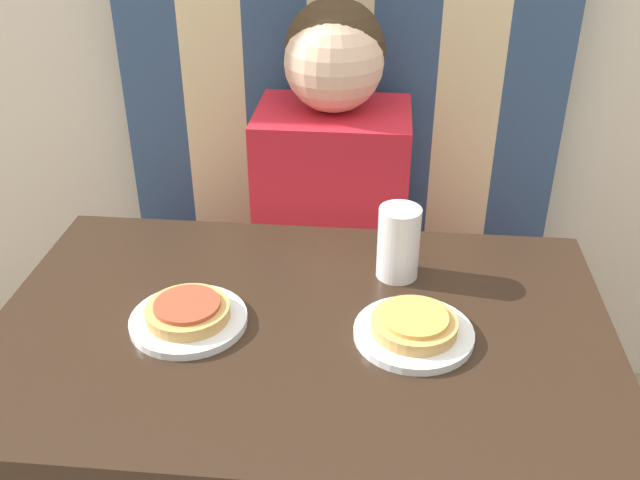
% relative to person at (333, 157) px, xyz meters
% --- Properties ---
extents(booth_seat, '(1.04, 0.48, 0.44)m').
position_rel_person_xyz_m(booth_seat, '(0.00, -0.00, -0.55)').
color(booth_seat, '#5B1919').
rests_on(booth_seat, ground_plane).
extents(booth_backrest, '(1.04, 0.06, 0.79)m').
position_rel_person_xyz_m(booth_backrest, '(-0.00, 0.20, 0.07)').
color(booth_backrest, navy).
rests_on(booth_backrest, booth_seat).
extents(dining_table, '(0.92, 0.59, 0.76)m').
position_rel_person_xyz_m(dining_table, '(0.00, -0.59, -0.13)').
color(dining_table, black).
rests_on(dining_table, ground_plane).
extents(person, '(0.33, 0.25, 0.66)m').
position_rel_person_xyz_m(person, '(0.00, 0.00, 0.00)').
color(person, red).
rests_on(person, booth_seat).
extents(plate_left, '(0.17, 0.17, 0.01)m').
position_rel_person_xyz_m(plate_left, '(-0.16, -0.61, -0.00)').
color(plate_left, white).
rests_on(plate_left, dining_table).
extents(plate_right, '(0.17, 0.17, 0.01)m').
position_rel_person_xyz_m(plate_right, '(0.16, -0.61, -0.00)').
color(plate_right, white).
rests_on(plate_right, dining_table).
extents(pizza_left, '(0.12, 0.12, 0.03)m').
position_rel_person_xyz_m(pizza_left, '(-0.16, -0.61, 0.01)').
color(pizza_left, tan).
rests_on(pizza_left, plate_left).
extents(pizza_right, '(0.12, 0.12, 0.03)m').
position_rel_person_xyz_m(pizza_right, '(0.16, -0.61, 0.01)').
color(pizza_right, tan).
rests_on(pizza_right, plate_right).
extents(drinking_cup, '(0.07, 0.07, 0.12)m').
position_rel_person_xyz_m(drinking_cup, '(0.14, -0.45, 0.05)').
color(drinking_cup, silver).
rests_on(drinking_cup, dining_table).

